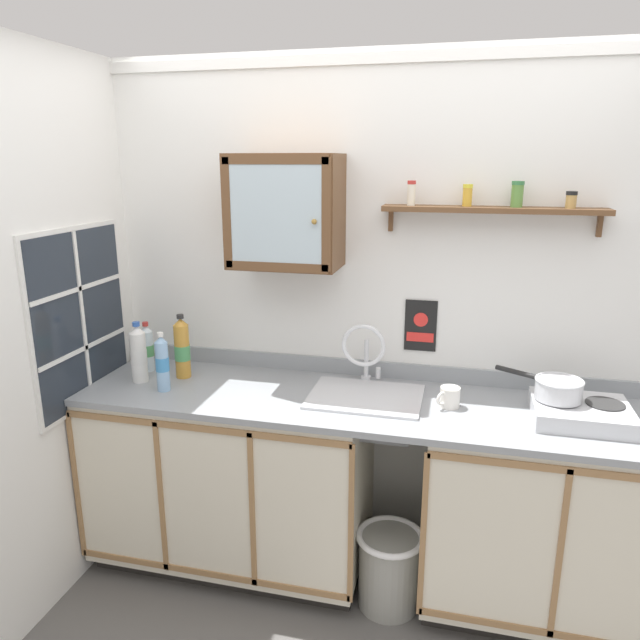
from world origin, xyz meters
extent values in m
plane|color=#565451|center=(0.00, 0.00, 0.00)|extent=(5.73, 5.73, 0.00)
cube|color=white|center=(0.00, 0.61, 1.24)|extent=(3.33, 0.05, 2.48)
cube|color=white|center=(0.00, 0.58, 2.43)|extent=(3.33, 0.02, 0.05)
cube|color=white|center=(-1.39, -0.31, 1.24)|extent=(0.05, 3.38, 2.48)
cube|color=black|center=(-0.68, 0.29, 0.04)|extent=(1.30, 0.58, 0.08)
cube|color=beige|center=(-0.68, 0.26, 0.49)|extent=(1.33, 0.64, 0.83)
cube|color=#997047|center=(-0.68, -0.06, 0.87)|extent=(1.33, 0.01, 0.03)
cube|color=#997047|center=(-0.68, -0.06, 0.13)|extent=(1.33, 0.01, 0.03)
cube|color=#997047|center=(-1.34, -0.06, 0.49)|extent=(0.02, 0.01, 0.76)
cube|color=#997047|center=(-0.90, -0.06, 0.49)|extent=(0.02, 0.01, 0.76)
cube|color=#997047|center=(-0.46, -0.06, 0.49)|extent=(0.02, 0.01, 0.76)
cube|color=#997047|center=(-0.01, -0.06, 0.49)|extent=(0.02, 0.01, 0.76)
cube|color=black|center=(0.82, 0.29, 0.04)|extent=(1.04, 0.58, 0.08)
cube|color=beige|center=(0.82, 0.26, 0.49)|extent=(1.06, 0.64, 0.83)
cube|color=#997047|center=(0.82, -0.06, 0.87)|extent=(1.06, 0.01, 0.03)
cube|color=#997047|center=(0.82, -0.06, 0.13)|extent=(1.06, 0.01, 0.03)
cube|color=#997047|center=(0.29, -0.06, 0.49)|extent=(0.02, 0.01, 0.76)
cube|color=#997047|center=(0.82, -0.06, 0.49)|extent=(0.02, 0.01, 0.76)
cube|color=gray|center=(0.00, 0.26, 0.92)|extent=(2.69, 0.67, 0.03)
cube|color=gray|center=(0.00, 0.57, 0.98)|extent=(2.69, 0.02, 0.08)
cube|color=silver|center=(-0.02, 0.28, 0.95)|extent=(0.51, 0.40, 0.01)
cube|color=slate|center=(-0.02, 0.28, 0.81)|extent=(0.43, 0.32, 0.01)
cube|color=slate|center=(-0.02, 0.45, 0.87)|extent=(0.43, 0.01, 0.14)
cube|color=slate|center=(-0.02, 0.12, 0.87)|extent=(0.43, 0.01, 0.14)
cylinder|color=#4C4C51|center=(-0.02, 0.28, 0.81)|extent=(0.04, 0.04, 0.01)
cylinder|color=silver|center=(-0.05, 0.50, 0.95)|extent=(0.05, 0.05, 0.02)
cylinder|color=silver|center=(-0.05, 0.50, 1.06)|extent=(0.02, 0.02, 0.19)
torus|color=silver|center=(-0.05, 0.41, 1.15)|extent=(0.21, 0.02, 0.21)
cylinder|color=silver|center=(0.01, 0.50, 0.98)|extent=(0.02, 0.02, 0.05)
cube|color=silver|center=(0.89, 0.25, 0.98)|extent=(0.39, 0.33, 0.07)
cylinder|color=#2D2D2D|center=(0.80, 0.28, 1.02)|extent=(0.15, 0.15, 0.01)
cylinder|color=#2D2D2D|center=(0.99, 0.28, 1.02)|extent=(0.15, 0.15, 0.01)
cylinder|color=black|center=(0.80, 0.10, 0.98)|extent=(0.03, 0.02, 0.03)
cylinder|color=black|center=(0.99, 0.10, 0.98)|extent=(0.03, 0.02, 0.03)
cylinder|color=silver|center=(0.80, 0.28, 1.06)|extent=(0.19, 0.19, 0.08)
torus|color=silver|center=(0.80, 0.28, 1.10)|extent=(0.20, 0.20, 0.01)
cylinder|color=black|center=(0.63, 0.38, 1.09)|extent=(0.18, 0.12, 0.02)
cylinder|color=white|center=(-1.13, 0.23, 1.06)|extent=(0.08, 0.08, 0.25)
cone|color=white|center=(-1.13, 0.23, 1.20)|extent=(0.07, 0.07, 0.03)
cylinder|color=#2D59B2|center=(-1.13, 0.23, 1.23)|extent=(0.03, 0.03, 0.02)
cylinder|color=white|center=(-1.13, 0.23, 1.07)|extent=(0.08, 0.08, 0.07)
cylinder|color=gold|center=(-0.95, 0.34, 1.07)|extent=(0.07, 0.07, 0.27)
cone|color=gold|center=(-0.95, 0.34, 1.23)|extent=(0.07, 0.07, 0.03)
cylinder|color=#262626|center=(-0.95, 0.34, 1.25)|extent=(0.03, 0.03, 0.02)
cylinder|color=#4C9959|center=(-0.95, 0.34, 1.07)|extent=(0.08, 0.08, 0.08)
cylinder|color=silver|center=(-1.17, 0.38, 1.04)|extent=(0.07, 0.07, 0.21)
cone|color=silver|center=(-1.17, 0.38, 1.16)|extent=(0.06, 0.06, 0.03)
cylinder|color=red|center=(-1.17, 0.38, 1.19)|extent=(0.03, 0.03, 0.02)
cylinder|color=#4C9959|center=(-1.17, 0.38, 1.05)|extent=(0.07, 0.07, 0.06)
cylinder|color=#8CB7E0|center=(-0.96, 0.15, 1.06)|extent=(0.06, 0.06, 0.24)
cone|color=#8CB7E0|center=(-0.96, 0.15, 1.19)|extent=(0.06, 0.06, 0.03)
cylinder|color=white|center=(-0.96, 0.15, 1.21)|extent=(0.03, 0.03, 0.02)
cylinder|color=#3F8CCC|center=(-0.96, 0.15, 1.07)|extent=(0.06, 0.06, 0.07)
cylinder|color=white|center=(0.36, 0.27, 0.98)|extent=(0.09, 0.09, 0.09)
torus|color=white|center=(0.32, 0.24, 0.99)|extent=(0.05, 0.05, 0.06)
cube|color=brown|center=(-0.43, 0.44, 1.76)|extent=(0.51, 0.29, 0.52)
cube|color=silver|center=(-0.43, 0.28, 1.76)|extent=(0.42, 0.01, 0.42)
cube|color=brown|center=(-0.66, 0.28, 1.76)|extent=(0.04, 0.01, 0.49)
cube|color=brown|center=(-0.21, 0.28, 1.76)|extent=(0.04, 0.01, 0.49)
cube|color=brown|center=(-0.43, 0.28, 1.99)|extent=(0.48, 0.01, 0.04)
cube|color=brown|center=(-0.43, 0.28, 1.53)|extent=(0.48, 0.01, 0.04)
sphere|color=olive|center=(-0.26, 0.27, 1.74)|extent=(0.02, 0.02, 0.02)
cube|color=brown|center=(0.49, 0.51, 1.78)|extent=(0.96, 0.14, 0.02)
cube|color=brown|center=(0.04, 0.57, 1.72)|extent=(0.02, 0.03, 0.10)
cube|color=brown|center=(0.94, 0.57, 1.72)|extent=(0.02, 0.03, 0.10)
cylinder|color=silver|center=(0.13, 0.51, 1.84)|extent=(0.04, 0.04, 0.09)
cylinder|color=red|center=(0.13, 0.51, 1.90)|extent=(0.04, 0.04, 0.02)
cylinder|color=gold|center=(0.38, 0.52, 1.83)|extent=(0.04, 0.04, 0.08)
cylinder|color=yellow|center=(0.38, 0.52, 1.88)|extent=(0.04, 0.04, 0.02)
cylinder|color=#598C3F|center=(0.58, 0.51, 1.84)|extent=(0.05, 0.05, 0.09)
cylinder|color=#33723F|center=(0.58, 0.51, 1.90)|extent=(0.05, 0.05, 0.02)
cylinder|color=tan|center=(0.80, 0.50, 1.82)|extent=(0.04, 0.04, 0.06)
cylinder|color=black|center=(0.80, 0.50, 1.86)|extent=(0.05, 0.05, 0.02)
cube|color=black|center=(0.20, 0.58, 1.22)|extent=(0.15, 0.01, 0.25)
cube|color=red|center=(0.20, 0.57, 1.16)|extent=(0.13, 0.00, 0.05)
cylinder|color=red|center=(0.20, 0.57, 1.25)|extent=(0.07, 0.00, 0.07)
cube|color=#262D38|center=(-1.35, 0.13, 1.27)|extent=(0.01, 0.66, 0.82)
cube|color=white|center=(-1.36, 0.13, 1.27)|extent=(0.02, 0.70, 0.86)
cube|color=white|center=(-1.35, 0.13, 1.27)|extent=(0.01, 0.02, 0.82)
cube|color=white|center=(-1.35, 0.13, 1.13)|extent=(0.01, 0.66, 0.02)
cube|color=white|center=(-1.35, 0.13, 1.42)|extent=(0.01, 0.66, 0.02)
cylinder|color=gray|center=(0.14, 0.10, 0.18)|extent=(0.28, 0.28, 0.36)
torus|color=white|center=(0.14, 0.10, 0.36)|extent=(0.31, 0.31, 0.03)
camera|label=1|loc=(0.38, -2.20, 1.99)|focal=33.13mm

